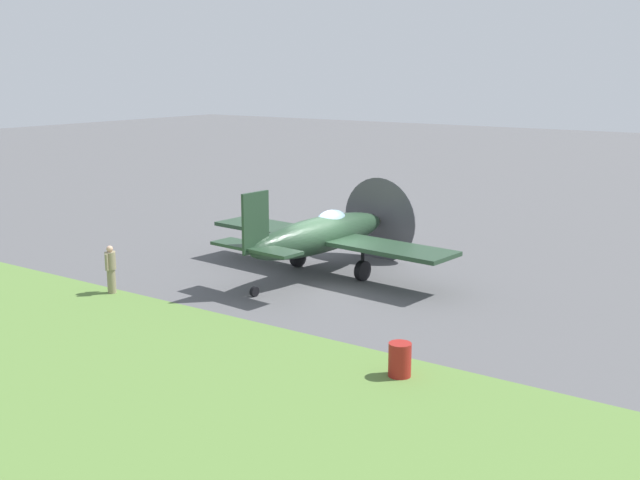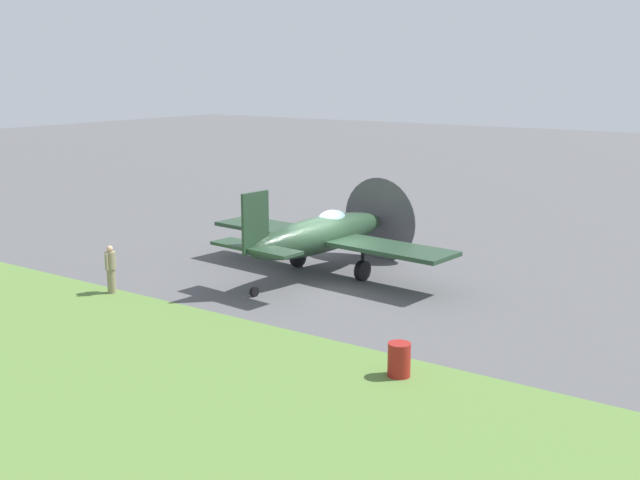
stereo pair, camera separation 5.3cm
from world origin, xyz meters
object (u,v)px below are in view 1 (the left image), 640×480
(airplane_lead, at_px, (323,234))
(runway_marker_cone, at_px, (399,364))
(ground_crew_mechanic, at_px, (379,212))
(ground_crew_chief, at_px, (111,268))
(fuel_drum, at_px, (400,360))

(airplane_lead, bearing_deg, runway_marker_cone, -38.83)
(ground_crew_mechanic, relative_size, runway_marker_cone, 3.93)
(ground_crew_chief, distance_m, runway_marker_cone, 12.05)
(airplane_lead, distance_m, runway_marker_cone, 10.14)
(fuel_drum, bearing_deg, ground_crew_chief, 175.87)
(fuel_drum, xyz_separation_m, runway_marker_cone, (-0.15, 0.22, -0.23))
(airplane_lead, relative_size, ground_crew_mechanic, 6.29)
(ground_crew_chief, bearing_deg, ground_crew_mechanic, -27.27)
(airplane_lead, relative_size, runway_marker_cone, 24.71)
(ground_crew_mechanic, bearing_deg, airplane_lead, 88.35)
(ground_crew_mechanic, distance_m, fuel_drum, 18.89)
(ground_crew_mechanic, distance_m, runway_marker_cone, 18.62)
(runway_marker_cone, bearing_deg, ground_crew_chief, 176.87)
(airplane_lead, relative_size, fuel_drum, 12.08)
(fuel_drum, bearing_deg, airplane_lead, 135.79)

